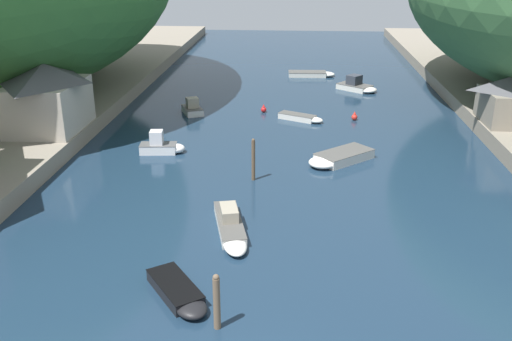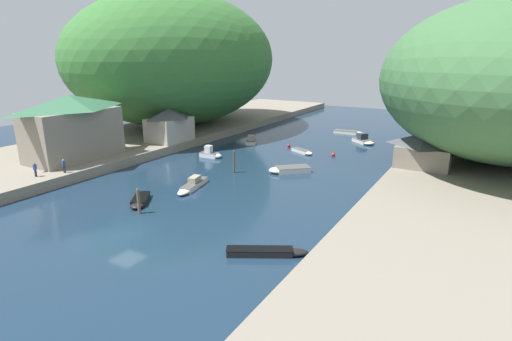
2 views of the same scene
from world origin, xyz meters
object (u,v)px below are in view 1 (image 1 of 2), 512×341
(boat_navy_launch, at_px, (338,158))
(channel_buoy_far, at_px, (354,117))
(boat_yellow_tender, at_px, (313,74))
(boat_far_right_bank, at_px, (302,118))
(boat_mid_channel, at_px, (231,227))
(channel_buoy_near, at_px, (264,109))
(boathouse_shed, at_px, (47,96))
(boat_cabin_cruiser, at_px, (358,86))
(boat_small_dinghy, at_px, (192,108))
(boat_far_upstream, at_px, (180,294))
(boat_open_rowboat, at_px, (162,146))

(boat_navy_launch, distance_m, channel_buoy_far, 11.49)
(boat_yellow_tender, xyz_separation_m, boat_far_right_bank, (-1.36, -19.40, -0.02))
(channel_buoy_far, bearing_deg, boat_mid_channel, -111.19)
(channel_buoy_near, bearing_deg, boat_mid_channel, -90.81)
(boat_mid_channel, bearing_deg, boathouse_shed, -54.76)
(boat_cabin_cruiser, height_order, boat_navy_launch, boat_cabin_cruiser)
(boat_mid_channel, distance_m, boat_small_dinghy, 25.35)
(boathouse_shed, height_order, boat_far_upstream, boathouse_shed)
(channel_buoy_far, bearing_deg, boat_far_right_bank, -173.99)
(boat_small_dinghy, distance_m, channel_buoy_far, 15.61)
(boat_mid_channel, bearing_deg, boat_far_upstream, 63.21)
(boat_cabin_cruiser, bearing_deg, channel_buoy_far, 33.09)
(boat_yellow_tender, xyz_separation_m, channel_buoy_far, (3.47, -18.89, 0.04))
(boat_open_rowboat, relative_size, boat_navy_launch, 0.65)
(boat_far_upstream, relative_size, boat_yellow_tender, 0.77)
(boat_mid_channel, distance_m, boat_far_right_bank, 22.92)
(boat_small_dinghy, relative_size, boat_yellow_tender, 0.67)
(boat_far_upstream, bearing_deg, boat_cabin_cruiser, -141.22)
(boat_yellow_tender, distance_m, channel_buoy_far, 19.21)
(boathouse_shed, height_order, boat_open_rowboat, boathouse_shed)
(boat_far_right_bank, bearing_deg, channel_buoy_near, -96.94)
(boathouse_shed, distance_m, boat_navy_launch, 23.41)
(boat_navy_launch, relative_size, boat_small_dinghy, 1.43)
(boat_cabin_cruiser, height_order, boat_far_right_bank, boat_cabin_cruiser)
(boat_open_rowboat, bearing_deg, boat_small_dinghy, 173.59)
(boat_far_upstream, bearing_deg, boat_open_rowboat, -110.16)
(boat_mid_channel, bearing_deg, boat_far_right_bank, -113.66)
(channel_buoy_far, bearing_deg, boat_small_dinghy, 174.80)
(boat_small_dinghy, bearing_deg, channel_buoy_near, -18.04)
(boat_mid_channel, relative_size, boat_far_upstream, 1.44)
(boat_far_upstream, distance_m, boat_yellow_tender, 49.11)
(boat_yellow_tender, bearing_deg, channel_buoy_far, 8.44)
(channel_buoy_near, bearing_deg, boathouse_shed, -147.07)
(boat_navy_launch, distance_m, boat_far_upstream, 20.21)
(boat_small_dinghy, height_order, channel_buoy_near, boat_small_dinghy)
(boat_small_dinghy, xyz_separation_m, channel_buoy_near, (6.97, 0.64, -0.16))
(channel_buoy_near, bearing_deg, boat_far_right_bank, -34.30)
(boat_far_right_bank, xyz_separation_m, channel_buoy_far, (4.83, 0.51, 0.06))
(boat_open_rowboat, xyz_separation_m, boat_yellow_tender, (12.32, 29.00, -0.25))
(boat_cabin_cruiser, bearing_deg, boat_navy_launch, 30.89)
(boat_yellow_tender, bearing_deg, boat_mid_channel, -9.39)
(boat_navy_launch, relative_size, boat_far_upstream, 1.24)
(boat_open_rowboat, bearing_deg, boat_far_right_bank, 126.02)
(boat_small_dinghy, relative_size, channel_buoy_far, 4.61)
(boathouse_shed, relative_size, boat_navy_launch, 1.32)
(boat_cabin_cruiser, height_order, channel_buoy_near, boat_cabin_cruiser)
(boat_far_right_bank, bearing_deg, boat_small_dinghy, -72.80)
(channel_buoy_far, bearing_deg, boat_navy_launch, -101.18)
(boat_open_rowboat, height_order, boat_far_right_bank, boat_open_rowboat)
(boathouse_shed, xyz_separation_m, boat_yellow_tender, (21.73, 27.60, -3.77))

